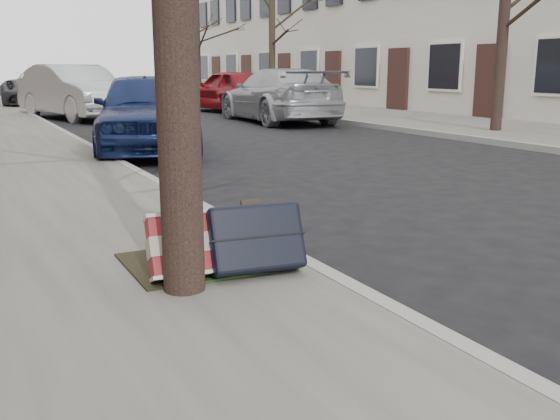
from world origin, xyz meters
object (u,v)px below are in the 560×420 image
suitcase_red (194,245)px  suitcase_navy (255,238)px  car_near_front (146,111)px  car_near_mid (76,92)px

suitcase_red → suitcase_navy: bearing=-10.2°
suitcase_navy → car_near_front: car_near_front is taller
suitcase_navy → car_near_mid: 15.59m
car_near_front → car_near_mid: size_ratio=0.88×
suitcase_red → car_near_mid: 15.52m
suitcase_red → car_near_mid: bearing=88.5°
car_near_front → car_near_mid: (0.22, 8.17, 0.07)m
suitcase_navy → car_near_mid: car_near_mid is taller
suitcase_red → suitcase_navy: suitcase_navy is taller
suitcase_red → car_near_mid: car_near_mid is taller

